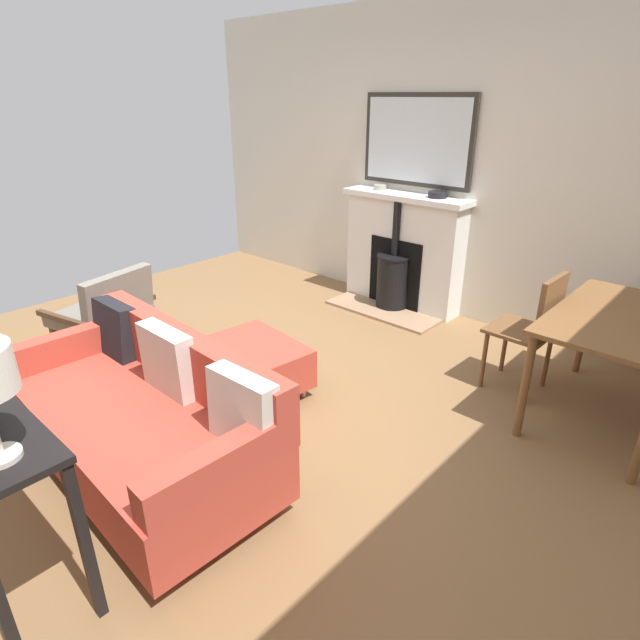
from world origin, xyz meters
TOP-DOWN VIEW (x-y plane):
  - ground_plane at (0.00, 0.00)m, footprint 5.06×5.78m
  - wall_left at (-2.53, 0.00)m, footprint 0.12×5.78m
  - fireplace at (-2.31, -0.20)m, footprint 0.63×1.27m
  - mirror_over_mantel at (-2.44, -0.20)m, footprint 0.04×1.13m
  - mantel_bowl_near at (-2.35, -0.52)m, footprint 0.12×0.12m
  - mantel_bowl_far at (-2.35, 0.11)m, footprint 0.17×0.17m
  - sofa at (0.66, 0.16)m, footprint 0.88×1.76m
  - ottoman at (-0.21, -0.02)m, footprint 0.74×0.78m
  - armchair_accent at (0.17, -1.22)m, footprint 0.78×0.71m
  - dining_table at (-1.55, 1.89)m, footprint 1.19×0.74m
  - dining_chair_near_fireplace at (-1.55, 1.39)m, footprint 0.41×0.41m

SIDE VIEW (x-z plane):
  - ground_plane at x=0.00m, z-range -0.01..0.00m
  - ottoman at x=-0.21m, z-range 0.04..0.41m
  - sofa at x=0.66m, z-range -0.05..0.74m
  - armchair_accent at x=0.17m, z-range 0.05..0.80m
  - fireplace at x=-2.31m, z-range -0.05..1.05m
  - dining_chair_near_fireplace at x=-1.55m, z-range 0.08..0.95m
  - dining_table at x=-1.55m, z-range 0.27..0.99m
  - mantel_bowl_near at x=-2.35m, z-range 1.10..1.15m
  - mantel_bowl_far at x=-2.35m, z-range 1.10..1.16m
  - wall_left at x=-2.53m, z-range 0.00..2.72m
  - mirror_over_mantel at x=-2.44m, z-range 1.16..1.96m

